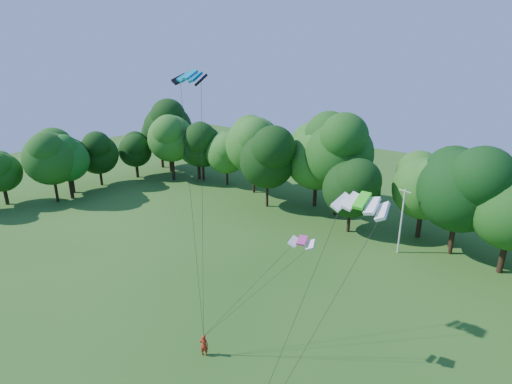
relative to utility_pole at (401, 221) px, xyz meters
The scene contains 8 objects.
utility_pole is the anchor object (origin of this frame).
kite_flyer_left 24.73m from the utility_pole, 100.73° to the right, with size 0.61×0.40×1.66m, color #B32917.
kite_teal 27.58m from the utility_pole, 108.07° to the right, with size 2.43×1.13×0.61m.
kite_green 25.49m from the utility_pole, 76.36° to the right, with size 2.58×1.20×0.62m.
kite_pink 20.99m from the utility_pole, 87.98° to the right, with size 1.80×1.19×0.40m.
tree_back_west 37.28m from the utility_pole, behind, with size 7.35×7.35×10.70m.
tree_back_center 7.30m from the utility_pole, 36.94° to the left, with size 9.33×9.33×13.56m.
tree_flank_west 46.19m from the utility_pole, 162.58° to the right, with size 6.89×6.89×10.02m.
Camera 1 is at (16.17, -7.55, 19.94)m, focal length 28.00 mm.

